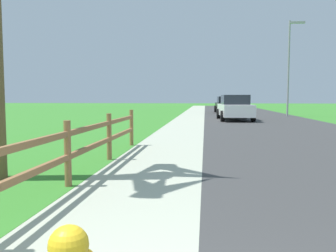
% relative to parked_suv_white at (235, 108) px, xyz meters
% --- Properties ---
extents(ground_plane, '(120.00, 120.00, 0.00)m').
position_rel_parked_suv_white_xyz_m(ground_plane, '(-1.90, 3.37, -0.78)').
color(ground_plane, '#37822B').
extents(road_asphalt, '(7.00, 66.00, 0.01)m').
position_rel_parked_suv_white_xyz_m(road_asphalt, '(1.60, 5.37, -0.77)').
color(road_asphalt, '#3A3A3A').
rests_on(road_asphalt, ground).
extents(curb_concrete, '(6.00, 66.00, 0.01)m').
position_rel_parked_suv_white_xyz_m(curb_concrete, '(-4.90, 5.37, -0.77)').
color(curb_concrete, '#B0B69F').
rests_on(curb_concrete, ground).
extents(grass_verge, '(5.00, 66.00, 0.00)m').
position_rel_parked_suv_white_xyz_m(grass_verge, '(-6.40, 5.37, -0.77)').
color(grass_verge, '#37822B').
rests_on(grass_verge, ground).
extents(rail_fence, '(0.11, 9.89, 1.06)m').
position_rel_parked_suv_white_xyz_m(rail_fence, '(-4.02, -17.17, -0.16)').
color(rail_fence, olive).
rests_on(rail_fence, ground).
extents(parked_suv_white, '(2.16, 5.00, 1.58)m').
position_rel_parked_suv_white_xyz_m(parked_suv_white, '(0.00, 0.00, 0.00)').
color(parked_suv_white, white).
rests_on(parked_suv_white, ground).
extents(parked_car_black, '(2.23, 4.52, 1.52)m').
position_rel_parked_suv_white_xyz_m(parked_car_black, '(0.13, 10.67, -0.02)').
color(parked_car_black, black).
rests_on(parked_car_black, ground).
extents(street_lamp, '(1.17, 0.20, 7.09)m').
position_rel_parked_suv_white_xyz_m(street_lamp, '(4.41, 4.87, 3.39)').
color(street_lamp, gray).
rests_on(street_lamp, ground).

